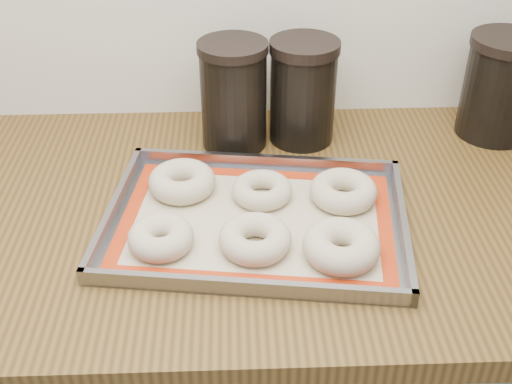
{
  "coord_description": "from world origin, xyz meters",
  "views": [
    {
      "loc": [
        -0.23,
        0.83,
        1.51
      ],
      "look_at": [
        -0.2,
        1.62,
        0.96
      ],
      "focal_mm": 45.0,
      "sensor_mm": 36.0,
      "label": 1
    }
  ],
  "objects_px": {
    "baking_tray": "(256,220)",
    "canister_right": "(501,87)",
    "bagel_back_right": "(343,191)",
    "bagel_back_left": "(182,181)",
    "canister_left": "(234,95)",
    "bagel_back_mid": "(262,190)",
    "bagel_front_mid": "(255,239)",
    "bagel_front_left": "(161,238)",
    "bagel_front_right": "(341,246)",
    "canister_mid": "(303,91)"
  },
  "relations": [
    {
      "from": "bagel_back_left",
      "to": "baking_tray",
      "type": "bearing_deg",
      "value": -36.26
    },
    {
      "from": "baking_tray",
      "to": "bagel_front_mid",
      "type": "relative_size",
      "value": 4.67
    },
    {
      "from": "bagel_back_left",
      "to": "canister_right",
      "type": "distance_m",
      "value": 0.62
    },
    {
      "from": "baking_tray",
      "to": "canister_mid",
      "type": "bearing_deg",
      "value": 70.17
    },
    {
      "from": "bagel_back_left",
      "to": "bagel_back_right",
      "type": "relative_size",
      "value": 1.02
    },
    {
      "from": "canister_mid",
      "to": "canister_right",
      "type": "relative_size",
      "value": 1.0
    },
    {
      "from": "canister_left",
      "to": "canister_mid",
      "type": "xyz_separation_m",
      "value": [
        0.13,
        0.02,
        -0.0
      ]
    },
    {
      "from": "bagel_back_mid",
      "to": "bagel_front_left",
      "type": "bearing_deg",
      "value": -141.82
    },
    {
      "from": "bagel_back_mid",
      "to": "bagel_back_right",
      "type": "height_order",
      "value": "bagel_back_right"
    },
    {
      "from": "baking_tray",
      "to": "bagel_front_left",
      "type": "bearing_deg",
      "value": -157.39
    },
    {
      "from": "bagel_back_left",
      "to": "canister_left",
      "type": "relative_size",
      "value": 0.56
    },
    {
      "from": "bagel_front_left",
      "to": "canister_mid",
      "type": "bearing_deg",
      "value": 53.8
    },
    {
      "from": "bagel_front_left",
      "to": "bagel_front_mid",
      "type": "bearing_deg",
      "value": -3.25
    },
    {
      "from": "bagel_front_left",
      "to": "bagel_front_mid",
      "type": "height_order",
      "value": "same"
    },
    {
      "from": "bagel_front_left",
      "to": "bagel_back_mid",
      "type": "height_order",
      "value": "bagel_front_left"
    },
    {
      "from": "bagel_back_right",
      "to": "canister_right",
      "type": "xyz_separation_m",
      "value": [
        0.32,
        0.22,
        0.07
      ]
    },
    {
      "from": "canister_right",
      "to": "bagel_back_left",
      "type": "bearing_deg",
      "value": -162.47
    },
    {
      "from": "baking_tray",
      "to": "canister_mid",
      "type": "xyz_separation_m",
      "value": [
        0.1,
        0.26,
        0.09
      ]
    },
    {
      "from": "bagel_front_mid",
      "to": "bagel_front_left",
      "type": "bearing_deg",
      "value": 176.75
    },
    {
      "from": "bagel_back_mid",
      "to": "canister_left",
      "type": "height_order",
      "value": "canister_left"
    },
    {
      "from": "bagel_front_right",
      "to": "bagel_back_mid",
      "type": "bearing_deg",
      "value": 124.85
    },
    {
      "from": "bagel_back_right",
      "to": "bagel_back_mid",
      "type": "bearing_deg",
      "value": 174.85
    },
    {
      "from": "bagel_front_left",
      "to": "canister_mid",
      "type": "relative_size",
      "value": 0.5
    },
    {
      "from": "bagel_front_left",
      "to": "canister_left",
      "type": "xyz_separation_m",
      "value": [
        0.11,
        0.31,
        0.08
      ]
    },
    {
      "from": "baking_tray",
      "to": "bagel_back_left",
      "type": "distance_m",
      "value": 0.15
    },
    {
      "from": "bagel_back_left",
      "to": "bagel_back_right",
      "type": "distance_m",
      "value": 0.26
    },
    {
      "from": "baking_tray",
      "to": "canister_right",
      "type": "distance_m",
      "value": 0.54
    },
    {
      "from": "bagel_front_left",
      "to": "canister_left",
      "type": "bearing_deg",
      "value": 70.25
    },
    {
      "from": "bagel_front_right",
      "to": "bagel_back_left",
      "type": "xyz_separation_m",
      "value": [
        -0.24,
        0.18,
        -0.0
      ]
    },
    {
      "from": "canister_mid",
      "to": "bagel_front_right",
      "type": "bearing_deg",
      "value": -86.28
    },
    {
      "from": "canister_left",
      "to": "canister_mid",
      "type": "relative_size",
      "value": 1.03
    },
    {
      "from": "baking_tray",
      "to": "bagel_front_mid",
      "type": "xyz_separation_m",
      "value": [
        -0.0,
        -0.07,
        0.02
      ]
    },
    {
      "from": "bagel_front_left",
      "to": "canister_left",
      "type": "relative_size",
      "value": 0.49
    },
    {
      "from": "baking_tray",
      "to": "canister_mid",
      "type": "height_order",
      "value": "canister_mid"
    },
    {
      "from": "canister_right",
      "to": "canister_mid",
      "type": "bearing_deg",
      "value": -179.0
    },
    {
      "from": "baking_tray",
      "to": "bagel_back_right",
      "type": "height_order",
      "value": "bagel_back_right"
    },
    {
      "from": "canister_left",
      "to": "bagel_back_right",
      "type": "bearing_deg",
      "value": -48.91
    },
    {
      "from": "bagel_front_right",
      "to": "bagel_back_right",
      "type": "relative_size",
      "value": 1.03
    },
    {
      "from": "bagel_back_mid",
      "to": "bagel_back_right",
      "type": "distance_m",
      "value": 0.13
    },
    {
      "from": "bagel_back_right",
      "to": "canister_right",
      "type": "distance_m",
      "value": 0.4
    },
    {
      "from": "canister_right",
      "to": "bagel_back_mid",
      "type": "bearing_deg",
      "value": -155.15
    },
    {
      "from": "bagel_back_right",
      "to": "canister_mid",
      "type": "xyz_separation_m",
      "value": [
        -0.05,
        0.21,
        0.07
      ]
    },
    {
      "from": "bagel_back_left",
      "to": "canister_mid",
      "type": "xyz_separation_m",
      "value": [
        0.21,
        0.18,
        0.07
      ]
    },
    {
      "from": "bagel_front_right",
      "to": "canister_mid",
      "type": "relative_size",
      "value": 0.58
    },
    {
      "from": "baking_tray",
      "to": "canister_right",
      "type": "height_order",
      "value": "canister_right"
    },
    {
      "from": "bagel_front_right",
      "to": "bagel_back_right",
      "type": "bearing_deg",
      "value": 80.17
    },
    {
      "from": "bagel_back_mid",
      "to": "canister_mid",
      "type": "bearing_deg",
      "value": 67.66
    },
    {
      "from": "bagel_front_mid",
      "to": "bagel_back_mid",
      "type": "relative_size",
      "value": 1.09
    },
    {
      "from": "canister_left",
      "to": "baking_tray",
      "type": "bearing_deg",
      "value": -82.98
    },
    {
      "from": "bagel_front_left",
      "to": "canister_mid",
      "type": "height_order",
      "value": "canister_mid"
    }
  ]
}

